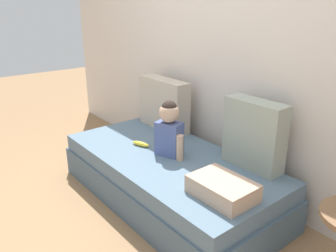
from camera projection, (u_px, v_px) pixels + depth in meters
ground_plane at (169, 198)px, 2.83m from camera, size 12.00×12.00×0.00m
back_wall at (226, 44)px, 2.77m from camera, size 5.11×0.10×2.42m
couch at (169, 178)px, 2.77m from camera, size 1.91×0.93×0.39m
throw_pillow_left at (164, 104)px, 3.22m from camera, size 0.58×0.16×0.48m
throw_pillow_right at (254, 135)px, 2.45m from camera, size 0.46×0.16×0.51m
toddler at (169, 128)px, 2.65m from camera, size 0.31×0.19×0.45m
banana at (141, 144)px, 2.88m from camera, size 0.18×0.10×0.04m
folded_blanket at (222, 188)px, 2.12m from camera, size 0.40×0.28×0.12m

